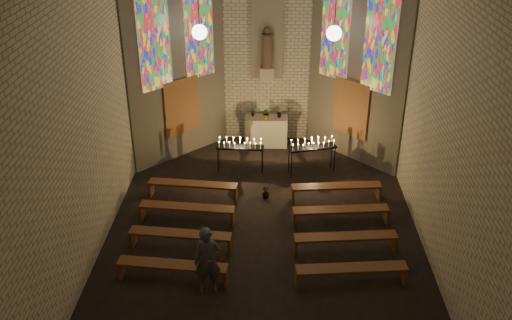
# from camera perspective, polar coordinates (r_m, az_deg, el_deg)

# --- Properties ---
(floor) EXTENTS (12.00, 12.00, 0.00)m
(floor) POSITION_cam_1_polar(r_m,az_deg,el_deg) (14.57, 0.69, -8.03)
(floor) COLOR black
(floor) RESTS_ON ground
(room) EXTENTS (8.22, 12.43, 7.00)m
(room) POSITION_cam_1_polar(r_m,az_deg,el_deg) (15.91, 1.01, 10.23)
(room) COLOR beige
(room) RESTS_ON ground
(altar) EXTENTS (1.40, 0.60, 1.00)m
(altar) POSITION_cam_1_polar(r_m,az_deg,el_deg) (19.03, 1.02, 2.90)
(altar) COLOR beige
(altar) RESTS_ON ground
(flower_vase_left) EXTENTS (0.19, 0.14, 0.35)m
(flower_vase_left) POSITION_cam_1_polar(r_m,az_deg,el_deg) (18.84, -0.35, 4.88)
(flower_vase_left) COLOR #4C723F
(flower_vase_left) RESTS_ON altar
(flower_vase_center) EXTENTS (0.35, 0.31, 0.37)m
(flower_vase_center) POSITION_cam_1_polar(r_m,az_deg,el_deg) (18.66, 1.07, 4.69)
(flower_vase_center) COLOR #4C723F
(flower_vase_center) RESTS_ON altar
(flower_vase_right) EXTENTS (0.21, 0.18, 0.34)m
(flower_vase_right) POSITION_cam_1_polar(r_m,az_deg,el_deg) (18.76, 2.39, 4.75)
(flower_vase_right) COLOR #4C723F
(flower_vase_right) RESTS_ON altar
(aisle_flower_pot) EXTENTS (0.21, 0.21, 0.37)m
(aisle_flower_pot) POSITION_cam_1_polar(r_m,az_deg,el_deg) (16.16, 0.97, -3.26)
(aisle_flower_pot) COLOR #4C723F
(aisle_flower_pot) RESTS_ON ground
(votive_stand_left) EXTENTS (1.45, 0.40, 1.05)m
(votive_stand_left) POSITION_cam_1_polar(r_m,az_deg,el_deg) (17.20, -1.60, 1.52)
(votive_stand_left) COLOR black
(votive_stand_left) RESTS_ON ground
(votive_stand_right) EXTENTS (1.51, 0.72, 1.08)m
(votive_stand_right) POSITION_cam_1_polar(r_m,az_deg,el_deg) (17.21, 5.66, 1.47)
(votive_stand_right) COLOR black
(votive_stand_right) RESTS_ON ground
(pew_left_0) EXTENTS (2.54, 0.59, 0.48)m
(pew_left_0) POSITION_cam_1_polar(r_m,az_deg,el_deg) (16.16, -6.33, -2.58)
(pew_left_0) COLOR #5A3519
(pew_left_0) RESTS_ON ground
(pew_right_0) EXTENTS (2.54, 0.59, 0.48)m
(pew_right_0) POSITION_cam_1_polar(r_m,az_deg,el_deg) (16.12, 8.03, -2.79)
(pew_right_0) COLOR #5A3519
(pew_right_0) RESTS_ON ground
(pew_left_1) EXTENTS (2.54, 0.59, 0.48)m
(pew_left_1) POSITION_cam_1_polar(r_m,az_deg,el_deg) (15.15, -6.91, -4.89)
(pew_left_1) COLOR #5A3519
(pew_left_1) RESTS_ON ground
(pew_right_1) EXTENTS (2.54, 0.59, 0.48)m
(pew_right_1) POSITION_cam_1_polar(r_m,az_deg,el_deg) (15.11, 8.46, -5.12)
(pew_right_1) COLOR #5A3519
(pew_right_1) RESTS_ON ground
(pew_left_2) EXTENTS (2.54, 0.59, 0.48)m
(pew_left_2) POSITION_cam_1_polar(r_m,az_deg,el_deg) (14.18, -7.58, -7.52)
(pew_left_2) COLOR #5A3519
(pew_left_2) RESTS_ON ground
(pew_right_2) EXTENTS (2.54, 0.59, 0.48)m
(pew_right_2) POSITION_cam_1_polar(r_m,az_deg,el_deg) (14.12, 8.95, -7.78)
(pew_right_2) COLOR #5A3519
(pew_right_2) RESTS_ON ground
(pew_left_3) EXTENTS (2.54, 0.59, 0.48)m
(pew_left_3) POSITION_cam_1_polar(r_m,az_deg,el_deg) (13.23, -8.35, -10.53)
(pew_left_3) COLOR #5A3519
(pew_left_3) RESTS_ON ground
(pew_right_3) EXTENTS (2.54, 0.59, 0.48)m
(pew_right_3) POSITION_cam_1_polar(r_m,az_deg,el_deg) (13.18, 9.52, -10.82)
(pew_right_3) COLOR #5A3519
(pew_right_3) RESTS_ON ground
(visitor) EXTENTS (0.65, 0.48, 1.63)m
(visitor) POSITION_cam_1_polar(r_m,az_deg,el_deg) (12.63, -4.87, -10.02)
(visitor) COLOR #44444D
(visitor) RESTS_ON ground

